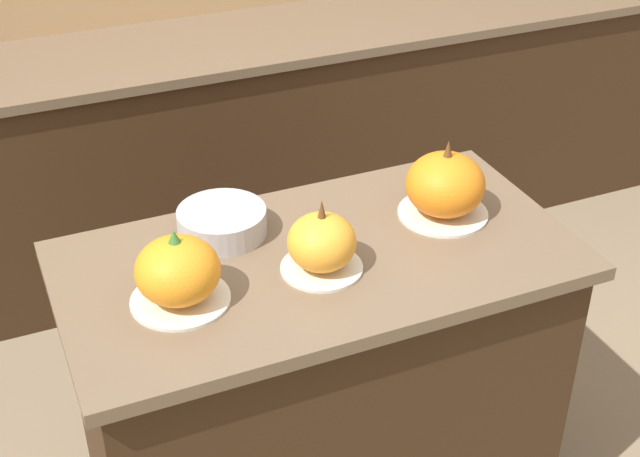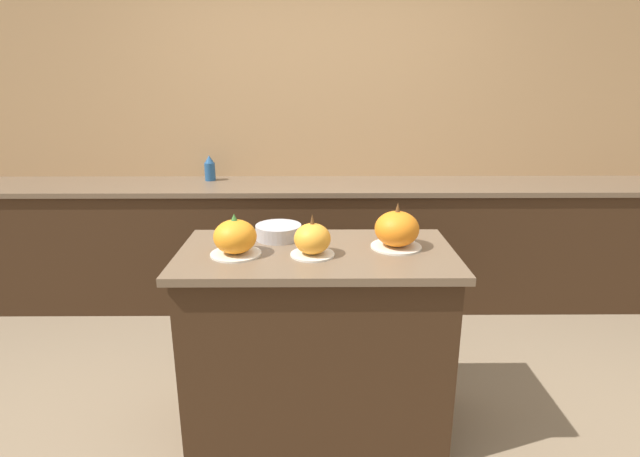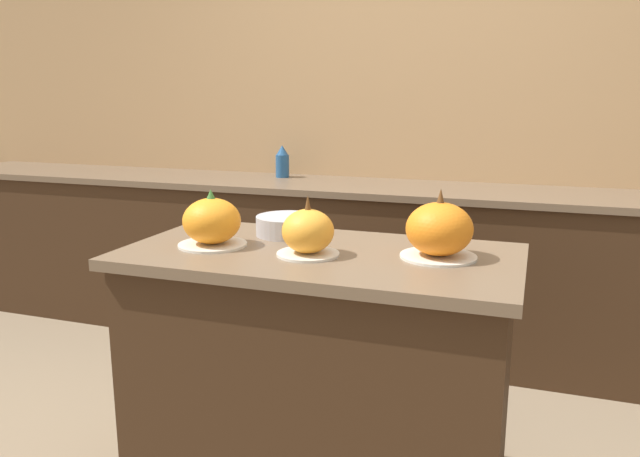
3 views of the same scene
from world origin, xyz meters
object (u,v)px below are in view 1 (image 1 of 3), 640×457
at_px(pumpkin_cake_left, 178,272).
at_px(pumpkin_cake_right, 445,186).
at_px(mixing_bowl, 222,222).
at_px(pumpkin_cake_center, 322,244).

height_order(pumpkin_cake_left, pumpkin_cake_right, pumpkin_cake_right).
bearing_deg(mixing_bowl, pumpkin_cake_left, -127.00).
xyz_separation_m(pumpkin_cake_center, mixing_bowl, (-0.16, 0.23, -0.04)).
height_order(pumpkin_cake_center, pumpkin_cake_right, pumpkin_cake_right).
height_order(pumpkin_cake_left, pumpkin_cake_center, pumpkin_cake_center).
distance_m(pumpkin_cake_left, pumpkin_cake_center, 0.33).
relative_size(pumpkin_cake_center, pumpkin_cake_right, 0.84).
bearing_deg(pumpkin_cake_left, pumpkin_cake_right, 7.26).
height_order(pumpkin_cake_center, mixing_bowl, pumpkin_cake_center).
relative_size(pumpkin_cake_right, mixing_bowl, 1.05).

